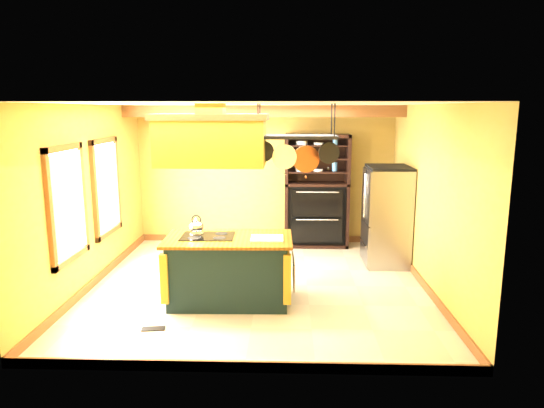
# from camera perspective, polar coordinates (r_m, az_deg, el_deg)

# --- Properties ---
(floor) EXTENTS (5.00, 5.00, 0.00)m
(floor) POSITION_cam_1_polar(r_m,az_deg,el_deg) (7.47, -1.63, -9.50)
(floor) COLOR beige
(floor) RESTS_ON ground
(ceiling) EXTENTS (5.00, 5.00, 0.00)m
(ceiling) POSITION_cam_1_polar(r_m,az_deg,el_deg) (7.00, -1.75, 11.67)
(ceiling) COLOR white
(ceiling) RESTS_ON wall_back
(wall_back) EXTENTS (5.00, 0.02, 2.70)m
(wall_back) POSITION_cam_1_polar(r_m,az_deg,el_deg) (9.58, -0.77, 3.43)
(wall_back) COLOR #B99344
(wall_back) RESTS_ON floor
(wall_front) EXTENTS (5.00, 0.02, 2.70)m
(wall_front) POSITION_cam_1_polar(r_m,az_deg,el_deg) (4.68, -3.56, -4.80)
(wall_front) COLOR #B99344
(wall_front) RESTS_ON floor
(wall_left) EXTENTS (0.02, 5.00, 2.70)m
(wall_left) POSITION_cam_1_polar(r_m,az_deg,el_deg) (7.68, -20.65, 0.79)
(wall_left) COLOR #B99344
(wall_left) RESTS_ON floor
(wall_right) EXTENTS (0.02, 5.00, 2.70)m
(wall_right) POSITION_cam_1_polar(r_m,az_deg,el_deg) (7.39, 18.04, 0.58)
(wall_right) COLOR #B99344
(wall_right) RESTS_ON floor
(ceiling_beam) EXTENTS (5.00, 0.15, 0.20)m
(ceiling_beam) POSITION_cam_1_polar(r_m,az_deg,el_deg) (8.69, -1.04, 10.85)
(ceiling_beam) COLOR brown
(ceiling_beam) RESTS_ON ceiling
(window_near) EXTENTS (0.06, 1.06, 1.56)m
(window_near) POSITION_cam_1_polar(r_m,az_deg,el_deg) (6.94, -22.89, 0.01)
(window_near) COLOR brown
(window_near) RESTS_ON wall_left
(window_far) EXTENTS (0.06, 1.06, 1.56)m
(window_far) POSITION_cam_1_polar(r_m,az_deg,el_deg) (8.21, -18.87, 1.89)
(window_far) COLOR brown
(window_far) RESTS_ON wall_left
(kitchen_island) EXTENTS (1.74, 0.99, 1.11)m
(kitchen_island) POSITION_cam_1_polar(r_m,az_deg,el_deg) (6.74, -5.10, -7.65)
(kitchen_island) COLOR black
(kitchen_island) RESTS_ON floor
(range_hood) EXTENTS (1.48, 0.84, 0.80)m
(range_hood) POSITION_cam_1_polar(r_m,az_deg,el_deg) (6.42, -7.14, 7.66)
(range_hood) COLOR #B0872C
(range_hood) RESTS_ON ceiling
(pot_rack) EXTENTS (1.12, 0.53, 0.90)m
(pot_rack) POSITION_cam_1_polar(r_m,az_deg,el_deg) (6.35, 2.84, 7.10)
(pot_rack) COLOR black
(pot_rack) RESTS_ON ceiling
(refrigerator) EXTENTS (0.72, 0.85, 1.65)m
(refrigerator) POSITION_cam_1_polar(r_m,az_deg,el_deg) (8.48, 13.29, -1.64)
(refrigerator) COLOR gray
(refrigerator) RESTS_ON floor
(hutch) EXTENTS (1.22, 0.56, 2.16)m
(hutch) POSITION_cam_1_polar(r_m,az_deg,el_deg) (9.44, 5.23, 0.17)
(hutch) COLOR black
(hutch) RESTS_ON floor
(floor_register) EXTENTS (0.29, 0.16, 0.01)m
(floor_register) POSITION_cam_1_polar(r_m,az_deg,el_deg) (6.26, -13.79, -14.05)
(floor_register) COLOR black
(floor_register) RESTS_ON floor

